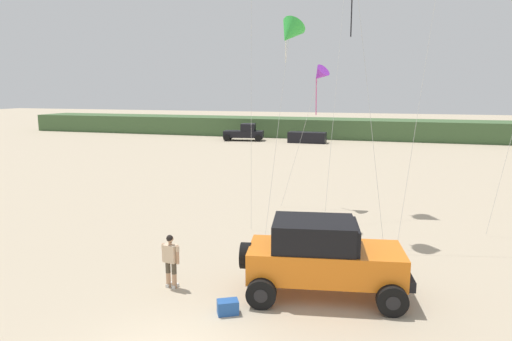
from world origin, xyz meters
TOP-DOWN VIEW (x-y plane):
  - dune_ridge at (0.26, 48.99)m, footprint 90.00×6.02m
  - jeep at (2.77, 4.34)m, footprint 5.00×3.06m
  - person_watching at (-1.70, 3.54)m, footprint 0.62×0.35m
  - cooler_box at (0.51, 2.48)m, footprint 0.66×0.58m
  - distant_pickup at (-11.95, 42.37)m, footprint 4.85×3.08m
  - distant_sedan at (-4.50, 42.22)m, footprint 4.21×1.73m
  - kite_red_delta at (0.10, 11.53)m, footprint 1.57×3.71m
  - kite_blue_swept at (0.91, 15.02)m, footprint 2.20×1.78m

SIDE VIEW (x-z plane):
  - cooler_box at x=0.51m, z-range 0.00..0.38m
  - distant_sedan at x=-4.50m, z-range 0.00..1.20m
  - person_watching at x=-1.70m, z-range 0.10..1.77m
  - distant_pickup at x=-11.95m, z-range -0.05..1.93m
  - dune_ridge at x=0.26m, z-range 0.00..2.31m
  - jeep at x=2.77m, z-range 0.07..2.33m
  - kite_blue_swept at x=0.91m, z-range 3.06..10.26m
  - kite_red_delta at x=0.10m, z-range 3.82..12.81m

